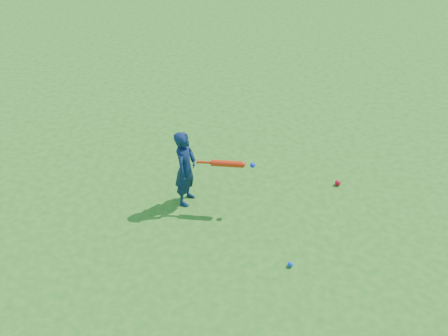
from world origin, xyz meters
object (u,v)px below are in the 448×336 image
Objects in this scene: ground_ball_blue at (290,264)px; bat_swing at (229,164)px; ground_ball_red at (338,183)px; child at (185,168)px.

ground_ball_blue is 1.45m from bat_swing.
ground_ball_red is at bearing 65.94° from ground_ball_blue.
ground_ball_red is 1.72m from bat_swing.
bat_swing is at bearing -159.23° from ground_ball_red.
child is at bearing 141.09° from ground_ball_blue.
ground_ball_red is 1.74m from ground_ball_blue.
bat_swing is (-1.49, -0.57, 0.65)m from ground_ball_red.
ground_ball_red is at bearing 22.51° from bat_swing.
child reaches higher than ground_ball_blue.
ground_ball_blue is (1.35, -1.09, -0.51)m from child.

